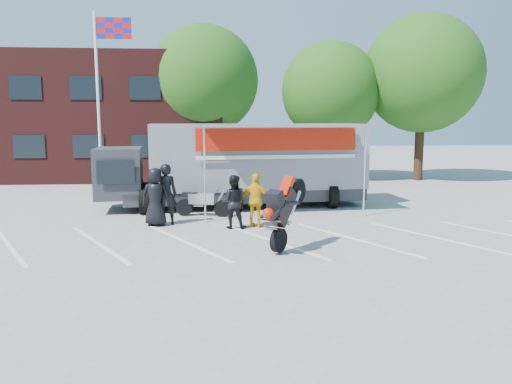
{
  "coord_description": "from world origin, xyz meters",
  "views": [
    {
      "loc": [
        -1.33,
        -12.71,
        3.42
      ],
      "look_at": [
        -0.19,
        1.7,
        1.3
      ],
      "focal_mm": 35.0,
      "sensor_mm": 36.0,
      "label": 1
    }
  ],
  "objects": [
    {
      "name": "spectator_leather_a",
      "position": [
        -3.3,
        3.32,
        0.94
      ],
      "size": [
        0.99,
        0.72,
        1.88
      ],
      "primitive_type": "imported",
      "rotation": [
        0.0,
        0.0,
        3.01
      ],
      "color": "black",
      "rests_on": "ground"
    },
    {
      "name": "flagpole",
      "position": [
        -6.24,
        10.0,
        5.05
      ],
      "size": [
        1.61,
        0.12,
        8.0
      ],
      "color": "white",
      "rests_on": "ground"
    },
    {
      "name": "spectator_leather_b",
      "position": [
        -2.99,
        3.46,
        1.0
      ],
      "size": [
        0.78,
        0.56,
        2.0
      ],
      "primitive_type": "imported",
      "rotation": [
        0.0,
        0.0,
        3.25
      ],
      "color": "black",
      "rests_on": "ground"
    },
    {
      "name": "spectator_leather_c",
      "position": [
        -0.83,
        2.76,
        0.84
      ],
      "size": [
        0.91,
        0.76,
        1.69
      ],
      "primitive_type": "imported",
      "rotation": [
        0.0,
        0.0,
        2.99
      ],
      "color": "black",
      "rests_on": "ground"
    },
    {
      "name": "transporter_truck",
      "position": [
        -0.21,
        6.7,
        0.0
      ],
      "size": [
        10.59,
        5.87,
        3.23
      ],
      "primitive_type": null,
      "rotation": [
        0.0,
        0.0,
        0.1
      ],
      "color": "gray",
      "rests_on": "ground"
    },
    {
      "name": "parked_motorcycle",
      "position": [
        -1.83,
        4.76,
        0.0
      ],
      "size": [
        2.11,
        1.08,
        1.05
      ],
      "primitive_type": null,
      "rotation": [
        0.0,
        0.0,
        1.36
      ],
      "color": "#B3B3B8",
      "rests_on": "ground"
    },
    {
      "name": "tree_left",
      "position": [
        -2.0,
        16.0,
        5.57
      ],
      "size": [
        6.12,
        6.12,
        8.64
      ],
      "color": "#382314",
      "rests_on": "ground"
    },
    {
      "name": "tree_mid",
      "position": [
        5.0,
        15.0,
        4.94
      ],
      "size": [
        5.44,
        5.44,
        7.68
      ],
      "color": "#382314",
      "rests_on": "ground"
    },
    {
      "name": "office_building",
      "position": [
        -10.0,
        18.0,
        3.5
      ],
      "size": [
        18.0,
        8.0,
        7.0
      ],
      "primitive_type": "cube",
      "color": "#461816",
      "rests_on": "ground"
    },
    {
      "name": "spectator_hivis",
      "position": [
        -0.1,
        2.83,
        0.86
      ],
      "size": [
        1.09,
        0.77,
        1.72
      ],
      "primitive_type": "imported",
      "rotation": [
        0.0,
        0.0,
        2.75
      ],
      "color": "#F5B40C",
      "rests_on": "ground"
    },
    {
      "name": "tree_right",
      "position": [
        10.0,
        14.5,
        5.88
      ],
      "size": [
        6.46,
        6.46,
        9.12
      ],
      "color": "#382314",
      "rests_on": "ground"
    },
    {
      "name": "ground",
      "position": [
        0.0,
        0.0,
        0.0
      ],
      "size": [
        100.0,
        100.0,
        0.0
      ],
      "primitive_type": "plane",
      "color": "#9D9D98",
      "rests_on": "ground"
    },
    {
      "name": "parking_bay_lines",
      "position": [
        0.0,
        1.0,
        0.01
      ],
      "size": [
        18.09,
        13.33,
        0.01
      ],
      "primitive_type": "cube",
      "rotation": [
        0.0,
        0.0,
        0.52
      ],
      "color": "white",
      "rests_on": "ground"
    },
    {
      "name": "stunt_bike_rider",
      "position": [
        0.66,
        0.16,
        0.0
      ],
      "size": [
        1.77,
        1.92,
        2.1
      ],
      "primitive_type": null,
      "rotation": [
        0.0,
        0.0,
        -0.68
      ],
      "color": "black",
      "rests_on": "ground"
    }
  ]
}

